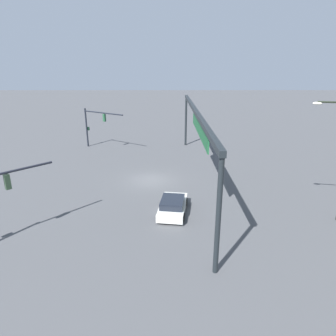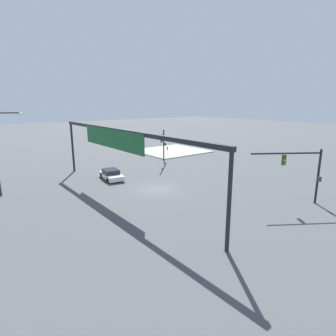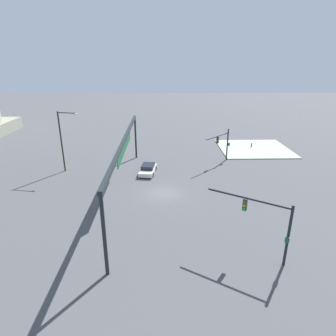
% 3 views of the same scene
% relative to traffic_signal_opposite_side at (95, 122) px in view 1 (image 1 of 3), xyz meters
% --- Properties ---
extents(ground_plane, '(222.05, 222.05, 0.00)m').
position_rel_traffic_signal_opposite_side_xyz_m(ground_plane, '(12.02, 7.91, -3.58)').
color(ground_plane, '#494A4E').
extents(traffic_signal_opposite_side, '(4.07, 5.64, 5.19)m').
position_rel_traffic_signal_opposite_side_xyz_m(traffic_signal_opposite_side, '(0.00, 0.00, 0.00)').
color(traffic_signal_opposite_side, black).
rests_on(traffic_signal_opposite_side, ground).
extents(overhead_sign_gantry, '(27.62, 0.43, 6.83)m').
position_rel_traffic_signal_opposite_side_xyz_m(overhead_sign_gantry, '(12.47, 12.14, 2.25)').
color(overhead_sign_gantry, black).
rests_on(overhead_sign_gantry, ground).
extents(sedan_car_approaching, '(4.43, 2.45, 1.21)m').
position_rel_traffic_signal_opposite_side_xyz_m(sedan_car_approaching, '(18.75, 9.91, -3.01)').
color(sedan_car_approaching, silver).
rests_on(sedan_car_approaching, ground).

